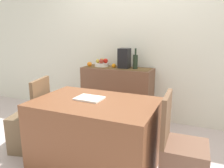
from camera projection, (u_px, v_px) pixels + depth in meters
name	position (u px, v px, depth m)	size (l,w,h in m)	color
ground_plane	(105.00, 149.00, 2.77)	(6.40, 6.40, 0.02)	beige
room_wall_rear	(136.00, 36.00, 3.51)	(6.40, 0.06, 2.70)	silver
sideboard_console	(117.00, 94.00, 3.57)	(1.11, 0.42, 0.87)	brown
table_runner	(117.00, 68.00, 3.46)	(1.04, 0.32, 0.01)	brown
fruit_bowl	(102.00, 65.00, 3.56)	(0.23, 0.23, 0.06)	white
apple_right	(98.00, 61.00, 3.52)	(0.06, 0.06, 0.06)	gold
apple_center	(102.00, 61.00, 3.57)	(0.07, 0.07, 0.07)	gold
apple_front	(101.00, 61.00, 3.49)	(0.07, 0.07, 0.07)	#A63828
apple_rear	(106.00, 61.00, 3.53)	(0.07, 0.07, 0.07)	red
wine_bottle	(135.00, 61.00, 3.33)	(0.07, 0.07, 0.31)	#202E1E
coffee_maker	(124.00, 58.00, 3.39)	(0.16, 0.18, 0.31)	black
orange_loose_mid	(114.00, 66.00, 3.45)	(0.07, 0.07, 0.07)	orange
orange_loose_far	(90.00, 64.00, 3.58)	(0.08, 0.08, 0.08)	orange
dining_table	(95.00, 134.00, 2.34)	(1.25, 0.82, 0.74)	brown
open_book	(89.00, 98.00, 2.31)	(0.28, 0.21, 0.02)	white
chair_near_window	(31.00, 129.00, 2.71)	(0.48, 0.48, 0.90)	brown
chair_by_corner	(182.00, 162.00, 2.02)	(0.42, 0.42, 0.90)	brown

